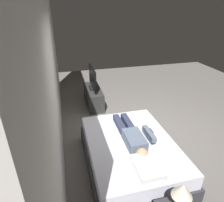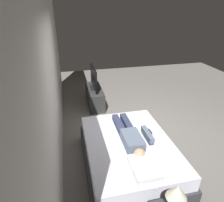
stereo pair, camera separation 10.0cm
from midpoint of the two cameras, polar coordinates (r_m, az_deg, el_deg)
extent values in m
plane|color=slate|center=(4.40, 8.69, -10.13)|extent=(10.00, 10.00, 0.00)
cube|color=silver|center=(3.85, -16.20, 7.28)|extent=(6.40, 0.10, 2.80)
cube|color=#333338|center=(3.60, 5.46, -16.42)|extent=(1.98, 1.47, 0.30)
cube|color=white|center=(3.43, 5.65, -13.10)|extent=(1.90, 1.39, 0.24)
cube|color=white|center=(2.85, 10.22, -18.49)|extent=(0.48, 0.34, 0.12)
cube|color=slate|center=(3.23, 6.73, -11.24)|extent=(0.48, 0.28, 0.18)
sphere|color=tan|center=(2.99, 8.86, -14.94)|extent=(0.18, 0.18, 0.18)
cube|color=#2D334C|center=(3.69, 5.13, -6.54)|extent=(0.60, 0.11, 0.11)
cube|color=#2D334C|center=(3.65, 2.72, -6.87)|extent=(0.60, 0.11, 0.11)
cube|color=slate|center=(3.34, 11.02, -9.29)|extent=(0.40, 0.08, 0.08)
cube|color=black|center=(3.62, 11.55, -8.56)|extent=(0.15, 0.04, 0.02)
cube|color=#2D2D2D|center=(5.54, -4.52, 1.22)|extent=(1.10, 0.40, 0.50)
cube|color=black|center=(5.43, -4.62, 3.85)|extent=(0.32, 0.20, 0.05)
cube|color=black|center=(5.32, -4.74, 6.79)|extent=(0.88, 0.05, 0.54)
cone|color=beige|center=(2.34, 19.47, -23.40)|extent=(0.22, 0.22, 0.16)
camera|label=1|loc=(0.05, -89.33, 0.33)|focal=31.82mm
camera|label=2|loc=(0.05, 90.67, -0.33)|focal=31.82mm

